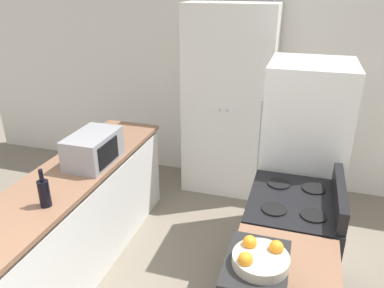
% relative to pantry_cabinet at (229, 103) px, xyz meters
% --- Properties ---
extents(wall_back, '(7.00, 0.06, 2.60)m').
position_rel_pantry_cabinet_xyz_m(wall_back, '(-0.07, 0.31, 0.23)').
color(wall_back, silver).
rests_on(wall_back, ground_plane).
extents(counter_left, '(0.60, 2.37, 0.92)m').
position_rel_pantry_cabinet_xyz_m(counter_left, '(-0.95, -1.70, -0.63)').
color(counter_left, silver).
rests_on(counter_left, ground_plane).
extents(pantry_cabinet, '(0.98, 0.55, 2.15)m').
position_rel_pantry_cabinet_xyz_m(pantry_cabinet, '(0.00, 0.00, 0.00)').
color(pantry_cabinet, white).
rests_on(pantry_cabinet, ground_plane).
extents(stove, '(0.66, 0.76, 1.08)m').
position_rel_pantry_cabinet_xyz_m(stove, '(0.83, -1.62, -0.61)').
color(stove, black).
rests_on(stove, ground_plane).
extents(refrigerator, '(0.72, 0.72, 1.75)m').
position_rel_pantry_cabinet_xyz_m(refrigerator, '(0.85, -0.84, -0.20)').
color(refrigerator, white).
rests_on(refrigerator, ground_plane).
extents(microwave, '(0.33, 0.50, 0.27)m').
position_rel_pantry_cabinet_xyz_m(microwave, '(-0.84, -1.52, -0.03)').
color(microwave, '#939399').
rests_on(microwave, counter_left).
extents(wine_bottle, '(0.08, 0.08, 0.28)m').
position_rel_pantry_cabinet_xyz_m(wine_bottle, '(-0.82, -2.21, -0.05)').
color(wine_bottle, black).
rests_on(wine_bottle, counter_left).
extents(toaster_oven, '(0.30, 0.40, 0.25)m').
position_rel_pantry_cabinet_xyz_m(toaster_oven, '(0.68, -2.64, -0.03)').
color(toaster_oven, black).
rests_on(toaster_oven, counter_right).
extents(fruit_bowl, '(0.26, 0.26, 0.10)m').
position_rel_pantry_cabinet_xyz_m(fruit_bowl, '(0.70, -2.66, 0.13)').
color(fruit_bowl, '#B2A893').
rests_on(fruit_bowl, toaster_oven).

